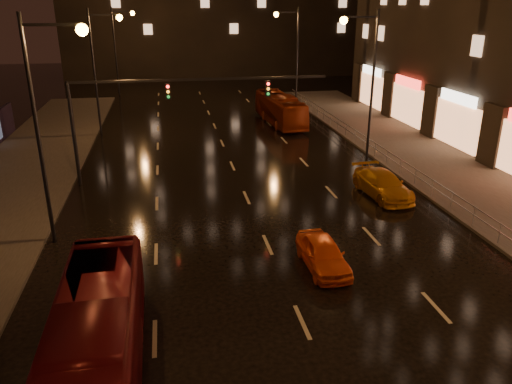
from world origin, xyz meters
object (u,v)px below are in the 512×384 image
bus_red (95,347)px  taxi_far (383,184)px  taxi_near (323,254)px  bus_curb (280,109)px

bus_red → taxi_far: size_ratio=2.07×
taxi_near → taxi_far: size_ratio=0.79×
bus_curb → taxi_near: (-4.17, -26.38, -0.69)m
bus_red → taxi_near: (8.32, 5.55, -0.73)m
taxi_near → bus_curb: bearing=79.6°
bus_curb → taxi_far: (1.65, -19.02, -0.64)m
taxi_near → taxi_far: (5.83, 7.36, 0.05)m
bus_red → bus_curb: bus_red is taller
bus_curb → taxi_far: bearing=-88.9°
bus_curb → taxi_near: bus_curb is taller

